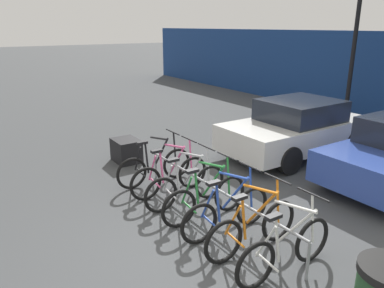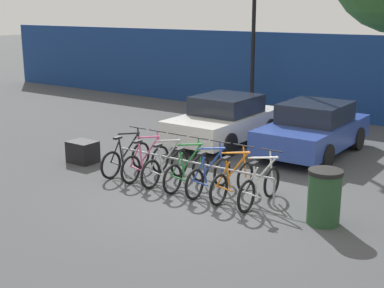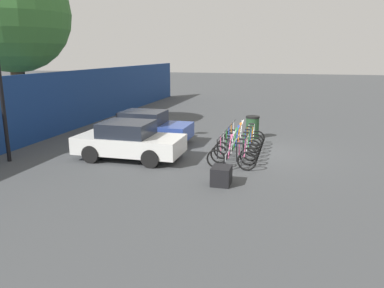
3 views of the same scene
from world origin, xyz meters
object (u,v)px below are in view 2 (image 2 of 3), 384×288
at_px(bicycle_pink, 146,162).
at_px(bicycle_orange, 233,181).
at_px(bike_rack, 191,165).
at_px(car_blue, 313,129).
at_px(car_white, 225,120).
at_px(trash_bin, 324,197).
at_px(bicycle_blue, 209,176).
at_px(bicycle_silver, 166,166).
at_px(bicycle_black, 126,158).
at_px(bicycle_white, 260,187).
at_px(bicycle_green, 187,171).
at_px(cargo_crate, 83,152).

bearing_deg(bicycle_pink, bicycle_orange, 0.23).
relative_size(bike_rack, car_blue, 1.06).
height_order(car_white, trash_bin, car_white).
distance_m(bicycle_blue, car_blue, 4.31).
bearing_deg(bike_rack, car_white, 111.46).
relative_size(bicycle_blue, trash_bin, 1.66).
bearing_deg(bicycle_blue, bicycle_silver, 177.52).
xyz_separation_m(bicycle_black, bicycle_pink, (0.62, 0.00, 0.00)).
height_order(bicycle_blue, bicycle_white, same).
bearing_deg(bicycle_orange, bicycle_pink, 179.16).
bearing_deg(bicycle_pink, bicycle_blue, 0.23).
height_order(bicycle_black, bicycle_pink, same).
xyz_separation_m(bicycle_orange, bicycle_white, (0.64, 0.00, 0.00)).
height_order(bicycle_silver, bicycle_blue, same).
bearing_deg(bicycle_green, bicycle_pink, 178.70).
distance_m(bicycle_silver, bicycle_white, 2.41).
distance_m(bicycle_pink, car_white, 3.89).
distance_m(bicycle_white, car_blue, 4.33).
distance_m(trash_bin, cargo_crate, 6.59).
bearing_deg(bicycle_white, cargo_crate, -179.57).
xyz_separation_m(bicycle_blue, trash_bin, (2.65, -0.17, 0.14)).
distance_m(bicycle_orange, cargo_crate, 4.52).
relative_size(bicycle_silver, cargo_crate, 2.44).
distance_m(bicycle_pink, car_blue, 4.85).
bearing_deg(bicycle_blue, cargo_crate, 176.87).
distance_m(bicycle_green, bicycle_blue, 0.57).
xyz_separation_m(bicycle_pink, cargo_crate, (-2.16, 0.04, -0.10)).
relative_size(bicycle_pink, bicycle_blue, 1.00).
bearing_deg(trash_bin, bicycle_white, 173.07).
distance_m(bicycle_orange, car_white, 4.69).
xyz_separation_m(bike_rack, bicycle_orange, (1.17, -0.15, -0.11)).
bearing_deg(bicycle_white, trash_bin, -6.00).
bearing_deg(trash_bin, car_white, 139.25).
distance_m(bicycle_black, car_blue, 5.17).
xyz_separation_m(bicycle_pink, bicycle_blue, (1.76, 0.00, 0.00)).
relative_size(bicycle_green, car_blue, 0.43).
height_order(bicycle_white, cargo_crate, bicycle_white).
height_order(bicycle_silver, bicycle_green, same).
xyz_separation_m(bicycle_black, car_white, (0.34, 3.87, 0.31)).
xyz_separation_m(bike_rack, bicycle_green, (0.00, -0.15, -0.11)).
relative_size(bicycle_black, bicycle_white, 1.00).
xyz_separation_m(bicycle_silver, car_white, (-0.86, 3.87, 0.31)).
height_order(bicycle_pink, car_white, car_white).
height_order(bike_rack, bicycle_white, bicycle_white).
bearing_deg(bike_rack, bicycle_blue, -14.50).
distance_m(bike_rack, bicycle_blue, 0.60).
distance_m(bicycle_blue, bicycle_orange, 0.59).
bearing_deg(bicycle_orange, bicycle_blue, 179.16).
distance_m(car_white, trash_bin, 6.19).
distance_m(bicycle_black, bicycle_orange, 2.97).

